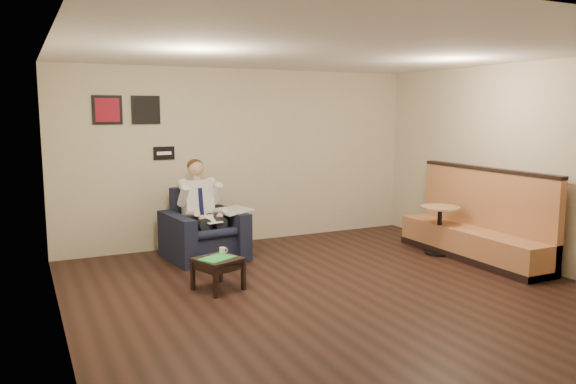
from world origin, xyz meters
name	(u,v)px	position (x,y,z in m)	size (l,w,h in m)	color
ground	(337,293)	(0.00, 0.00, 0.00)	(6.00, 6.00, 0.00)	black
wall_back	(244,157)	(0.00, 3.00, 1.40)	(6.00, 0.02, 2.80)	beige
wall_front	(570,222)	(0.00, -3.00, 1.40)	(6.00, 0.02, 2.80)	beige
wall_left	(57,192)	(-3.00, 0.00, 1.40)	(0.02, 6.00, 2.80)	beige
wall_right	(526,165)	(3.00, 0.00, 1.40)	(0.02, 6.00, 2.80)	beige
ceiling	(341,51)	(0.00, 0.00, 2.80)	(6.00, 6.00, 0.02)	white
seating_sign	(164,153)	(-1.30, 2.98, 1.50)	(0.32, 0.02, 0.20)	black
art_print_left	(107,110)	(-2.10, 2.98, 2.15)	(0.42, 0.03, 0.42)	maroon
art_print_right	(146,110)	(-1.55, 2.98, 2.15)	(0.42, 0.03, 0.42)	black
armchair	(204,224)	(-0.92, 2.25, 0.50)	(1.04, 1.04, 1.00)	black
seated_man	(208,213)	(-0.91, 2.12, 0.69)	(0.65, 0.98, 1.37)	silver
lap_papers	(211,219)	(-0.89, 2.01, 0.62)	(0.23, 0.33, 0.01)	white
newspaper	(233,210)	(-0.49, 2.19, 0.68)	(0.44, 0.55, 0.01)	silver
side_table	(218,274)	(-1.23, 0.74, 0.20)	(0.48, 0.48, 0.39)	black
green_folder	(217,258)	(-1.24, 0.72, 0.40)	(0.39, 0.28, 0.01)	green
coffee_mug	(222,251)	(-1.11, 0.90, 0.44)	(0.07, 0.07, 0.08)	white
smartphone	(213,255)	(-1.23, 0.89, 0.40)	(0.12, 0.06, 0.01)	black
banquette	(474,214)	(2.59, 0.52, 0.65)	(0.61, 2.54, 1.30)	#B47246
cafe_table	(439,230)	(2.33, 0.94, 0.36)	(0.58, 0.58, 0.72)	tan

